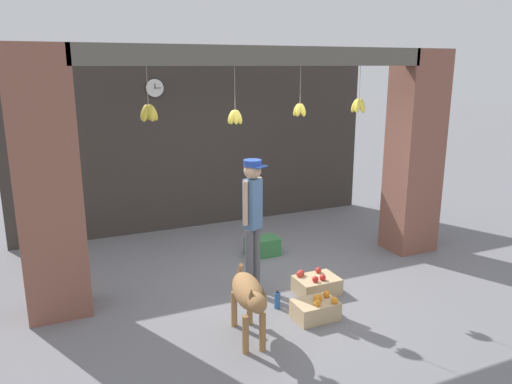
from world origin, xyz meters
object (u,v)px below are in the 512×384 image
Objects in this scene: shopkeeper at (253,214)px; wall_clock at (155,88)px; produce_box_green at (262,246)px; dog at (249,295)px; fruit_crate_oranges at (316,309)px; water_bottle at (277,300)px; fruit_crate_apples at (316,285)px.

wall_clock is (-0.51, 2.89, 1.46)m from shopkeeper.
shopkeeper is 3.53× the size of produce_box_green.
dog is at bearing -90.34° from wall_clock.
produce_box_green is at bearing 161.68° from dog.
water_bottle is (-0.30, 0.41, -0.01)m from fruit_crate_oranges.
fruit_crate_oranges is (0.90, 0.12, -0.41)m from dog.
fruit_crate_apples is (1.26, 0.70, -0.42)m from dog.
fruit_crate_apples is at bearing 128.97° from dog.
fruit_crate_oranges is at bearing -97.63° from produce_box_green.
wall_clock reaches higher than water_bottle.
fruit_crate_apples is (0.35, 0.58, -0.00)m from fruit_crate_oranges.
fruit_crate_apples is 0.67m from water_bottle.
wall_clock is at bearing 122.83° from produce_box_green.
shopkeeper is 3.47× the size of fruit_crate_oranges.
wall_clock reaches higher than fruit_crate_apples.
water_bottle is 4.26m from wall_clock.
fruit_crate_oranges and fruit_crate_apples have the same top height.
fruit_crate_oranges is 4.64m from wall_clock.
water_bottle is at bearing 125.92° from fruit_crate_oranges.
wall_clock is (-1.16, 1.80, 2.37)m from produce_box_green.
shopkeeper is 1.41m from fruit_crate_oranges.
dog reaches higher than fruit_crate_apples.
fruit_crate_apples is at bearing -87.13° from produce_box_green.
dog is 2.15× the size of fruit_crate_oranges.
dog is 1.34m from shopkeeper.
dog is at bearing -172.40° from fruit_crate_oranges.
shopkeeper is (0.53, 1.11, 0.51)m from dog.
fruit_crate_apples reaches higher than water_bottle.
fruit_crate_apples is 1.11× the size of produce_box_green.
dog is 4.84× the size of water_bottle.
fruit_crate_oranges reaches higher than water_bottle.
fruit_crate_apples is at bearing 14.48° from water_bottle.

